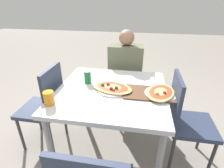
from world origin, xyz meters
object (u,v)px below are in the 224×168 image
Objects in this scene: chair_far_seated at (126,76)px; drink_glass at (49,98)px; pizza_second at (160,93)px; chair_side_left at (46,104)px; soda_can at (88,77)px; dining_table at (111,97)px; chair_side_right at (185,118)px; person_seated at (126,68)px; pizza_main at (112,88)px.

chair_far_seated is 1.28m from drink_glass.
pizza_second is (0.38, -0.84, 0.24)m from chair_far_seated.
chair_far_seated is 1.13m from chair_side_left.
soda_can is (-0.32, -0.72, 0.28)m from chair_far_seated.
pizza_second is at bearing -2.05° from dining_table.
chair_side_left is (-0.69, -0.02, -0.15)m from dining_table.
chair_side_right reaches higher than pizza_second.
chair_side_left reaches higher than drink_glass.
person_seated is at bearing 90.00° from chair_far_seated.
person_seated is 0.82m from pizza_second.
pizza_main is at bearing -88.33° from chair_side_left.
chair_side_left is 0.74m from pizza_main.
dining_table is 0.70m from chair_side_left.
dining_table is 8.99× the size of drink_glass.
person_seated is (0.06, 0.71, 0.03)m from dining_table.
dining_table is 0.31m from soda_can.
chair_far_seated is 0.21m from person_seated.
pizza_main reaches higher than dining_table.
dining_table is 0.70m from chair_side_right.
soda_can is at bearing 158.93° from pizza_main.
chair_side_right reaches higher than drink_glass.
drink_glass is (-0.51, -1.03, 0.10)m from person_seated.
pizza_main is 3.74× the size of drink_glass.
chair_side_right is 0.79× the size of person_seated.
person_seated is at bearing 62.29° from soda_can.
dining_table is 0.45m from pizza_second.
pizza_main is 0.43m from pizza_second.
chair_far_seated is 7.33× the size of soda_can.
chair_far_seated is 1.05m from chair_side_right.
person_seated is at bearing 85.10° from dining_table.
chair_side_left is 2.19× the size of pizza_main.
pizza_main is (-0.05, -0.71, 0.07)m from person_seated.
drink_glass is 0.28× the size of pizza_second.
chair_side_left is 1.06m from person_seated.
drink_glass is at bearing 63.79° from person_seated.
chair_side_right is at bearing 14.91° from drink_glass.
drink_glass is at bearing -144.86° from pizza_main.
chair_side_right is 1.21m from drink_glass.
dining_table is at bearing 177.95° from pizza_second.
pizza_second is at bearing 117.69° from person_seated.
chair_side_right is at bearing -0.55° from pizza_second.
chair_side_left is 1.00× the size of chair_side_right.
chair_far_seated is 1.00× the size of chair_side_left.
pizza_second is at bearing 114.33° from chair_far_seated.
chair_side_left is 8.20× the size of drink_glass.
pizza_main is 0.29m from soda_can.
chair_far_seated reaches higher than pizza_second.
chair_far_seated is 0.84m from soda_can.
drink_glass is (-0.51, -1.14, 0.28)m from chair_far_seated.
soda_can reaches higher than dining_table.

